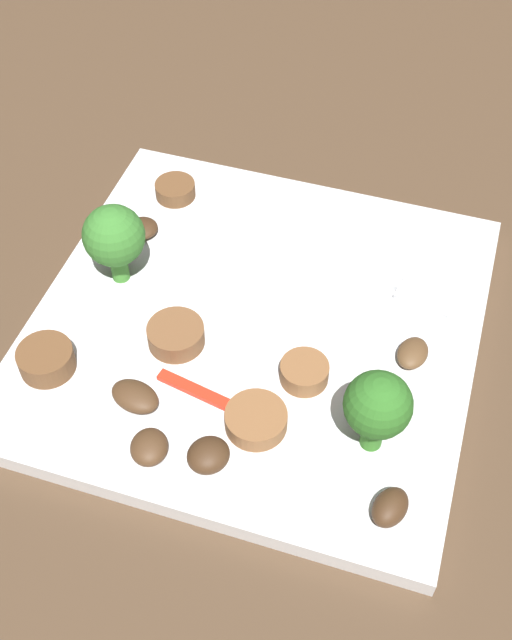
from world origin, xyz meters
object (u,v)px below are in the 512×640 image
Objects in this scene: mushroom_2 at (149,447)px; mushroom_4 at (208,455)px; broccoli_floret_0 at (378,407)px; mushroom_0 at (135,396)px; fork at (339,264)px; pepper_strip_3 at (200,392)px; sausage_slice_1 at (304,372)px; mushroom_3 at (414,348)px; sausage_slice_2 at (46,359)px; plate at (256,326)px; broccoli_floret_1 at (114,237)px; sausage_slice_3 at (175,190)px; mushroom_1 at (142,228)px; mushroom_5 at (390,507)px; sausage_slice_0 at (176,335)px; sausage_slice_4 at (256,420)px.

mushroom_2 is 0.99× the size of mushroom_4.
mushroom_0 is (-0.13, -0.01, -0.03)m from broccoli_floret_0.
pepper_strip_3 is at bearing -101.19° from fork.
sausage_slice_1 is 0.07m from mushroom_3.
broccoli_floret_0 is at bearing 2.13° from sausage_slice_2.
sausage_slice_1 is (0.04, -0.03, 0.01)m from plate.
sausage_slice_3 is at bearing 86.74° from broccoli_floret_1.
broccoli_floret_0 is at bearing -57.32° from fork.
broccoli_floret_0 is 2.25× the size of mushroom_3.
plate is at bearing -5.02° from broccoli_floret_1.
mushroom_1 is 0.14m from pepper_strip_3.
broccoli_floret_0 is 1.67× the size of sausage_slice_2.
mushroom_5 is at bearing -44.64° from plate.
sausage_slice_2 reaches higher than sausage_slice_1.
broccoli_floret_1 is at bearing 143.78° from sausage_slice_0.
fork is 6.18× the size of mushroom_0.
mushroom_3 reaches higher than plate.
sausage_slice_3 is at bearing 107.51° from mushroom_2.
mushroom_1 is at bearing 148.53° from sausage_slice_1.
sausage_slice_2 reaches higher than sausage_slice_4.
mushroom_5 is (0.14, -0.07, 0.00)m from sausage_slice_0.
mushroom_4 is at bearing 179.72° from mushroom_5.
mushroom_4 is 0.04m from pepper_strip_3.
sausage_slice_4 is at bearing -0.66° from sausage_slice_2.
sausage_slice_0 is 1.21× the size of sausage_slice_1.
mushroom_4 reaches higher than mushroom_1.
pepper_strip_3 is at bearing 74.28° from mushroom_2.
sausage_slice_4 is 0.08m from mushroom_5.
plate is 9.44× the size of sausage_slice_1.
fork is at bearing 49.60° from sausage_slice_0.
sausage_slice_1 is 0.06m from pepper_strip_3.
sausage_slice_4 is (0.11, -0.08, -0.03)m from broccoli_floret_1.
mushroom_2 is 0.97× the size of mushroom_5.
sausage_slice_0 is at bearing -119.00° from fork.
sausage_slice_1 is 0.86× the size of sausage_slice_2.
sausage_slice_0 reaches higher than mushroom_2.
sausage_slice_2 is 0.60× the size of pepper_strip_3.
broccoli_floret_1 is 2.31× the size of mushroom_3.
plate is at bearing 77.63° from pepper_strip_3.
sausage_slice_0 is at bearing -165.80° from mushroom_3.
broccoli_floret_1 is 0.10m from mushroom_0.
mushroom_2 is 0.03m from mushroom_4.
plate is 0.10m from mushroom_4.
mushroom_0 is at bearing -61.43° from broccoli_floret_1.
sausage_slice_0 is at bearing 31.93° from sausage_slice_2.
fork is 0.09m from sausage_slice_1.
sausage_slice_3 is 1.15× the size of mushroom_3.
mushroom_2 is 0.16m from mushroom_3.
mushroom_1 is at bearing 134.32° from sausage_slice_4.
mushroom_2 is (0.02, -0.03, 0.00)m from mushroom_0.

